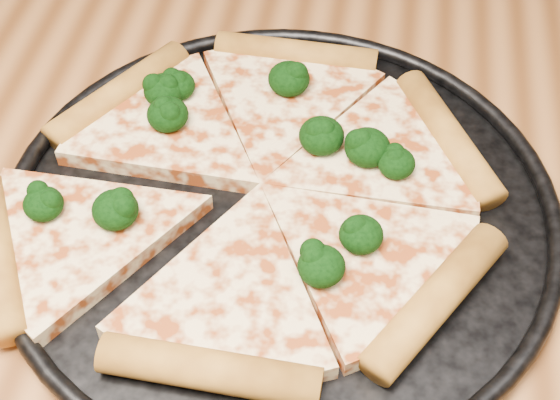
# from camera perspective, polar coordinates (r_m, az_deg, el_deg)

# --- Properties ---
(dining_table) EXTENTS (1.20, 0.90, 0.75)m
(dining_table) POSITION_cam_1_polar(r_m,az_deg,el_deg) (0.61, -6.50, -9.95)
(dining_table) COLOR #995E2F
(dining_table) RESTS_ON ground
(pizza_pan) EXTENTS (0.38, 0.38, 0.02)m
(pizza_pan) POSITION_cam_1_polar(r_m,az_deg,el_deg) (0.55, 0.00, -0.56)
(pizza_pan) COLOR black
(pizza_pan) RESTS_ON dining_table
(pizza) EXTENTS (0.36, 0.31, 0.02)m
(pizza) POSITION_cam_1_polar(r_m,az_deg,el_deg) (0.55, -1.98, 0.86)
(pizza) COLOR #FFDD9C
(pizza) RESTS_ON pizza_pan
(broccoli_florets) EXTENTS (0.25, 0.20, 0.02)m
(broccoli_florets) POSITION_cam_1_polar(r_m,az_deg,el_deg) (0.56, -2.00, 3.51)
(broccoli_florets) COLOR black
(broccoli_florets) RESTS_ON pizza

